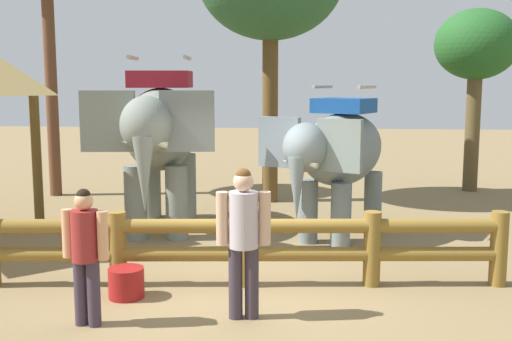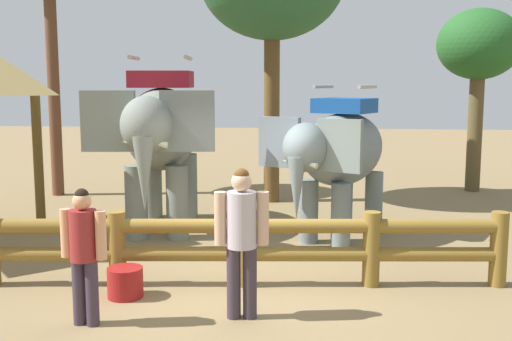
% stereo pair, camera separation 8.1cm
% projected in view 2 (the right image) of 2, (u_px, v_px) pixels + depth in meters
% --- Properties ---
extents(ground_plane, '(60.00, 60.00, 0.00)m').
position_uv_depth(ground_plane, '(243.00, 288.00, 8.60)').
color(ground_plane, olive).
extents(log_fence, '(7.27, 0.94, 1.05)m').
position_uv_depth(log_fence, '(244.00, 243.00, 8.65)').
color(log_fence, olive).
rests_on(log_fence, ground).
extents(elephant_near_left, '(2.20, 3.90, 3.31)m').
position_uv_depth(elephant_near_left, '(161.00, 133.00, 11.72)').
color(elephant_near_left, slate).
rests_on(elephant_near_left, ground).
extents(elephant_center, '(2.52, 3.26, 2.77)m').
position_uv_depth(elephant_center, '(339.00, 153.00, 11.15)').
color(elephant_center, slate).
rests_on(elephant_center, ground).
extents(tourist_woman_in_black, '(0.57, 0.36, 1.62)m').
position_uv_depth(tourist_woman_in_black, '(84.00, 247.00, 7.19)').
color(tourist_woman_in_black, '#392C3B').
rests_on(tourist_woman_in_black, ground).
extents(tourist_man_in_blue, '(0.64, 0.39, 1.83)m').
position_uv_depth(tourist_man_in_blue, '(242.00, 232.00, 7.39)').
color(tourist_man_in_blue, '#382E39').
rests_on(tourist_man_in_blue, ground).
extents(tree_far_right, '(2.10, 2.10, 4.66)m').
position_uv_depth(tree_far_right, '(479.00, 49.00, 15.79)').
color(tree_far_right, brown).
rests_on(tree_far_right, ground).
extents(feed_bucket, '(0.47, 0.47, 0.40)m').
position_uv_depth(feed_bucket, '(125.00, 282.00, 8.23)').
color(feed_bucket, maroon).
rests_on(feed_bucket, ground).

